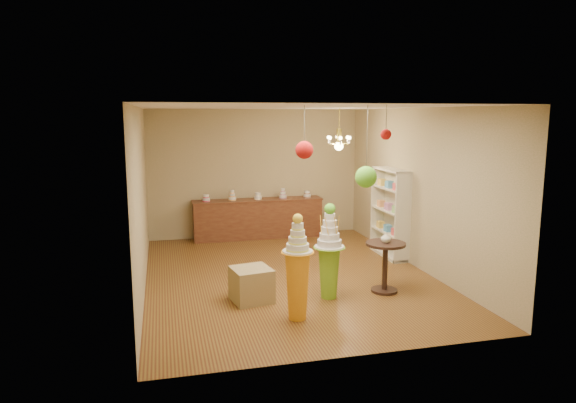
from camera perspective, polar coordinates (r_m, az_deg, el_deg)
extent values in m
plane|color=brown|center=(9.39, 0.03, -8.20)|extent=(6.50, 6.50, 0.00)
plane|color=silver|center=(8.93, 0.03, 10.44)|extent=(6.50, 6.50, 0.00)
cube|color=tan|center=(12.19, -3.65, 3.14)|extent=(5.00, 0.04, 3.00)
cube|color=tan|center=(5.99, 7.54, -3.72)|extent=(5.00, 0.04, 3.00)
cube|color=tan|center=(8.79, -16.00, 0.26)|extent=(0.04, 6.50, 3.00)
cube|color=tan|center=(9.93, 14.18, 1.39)|extent=(0.04, 6.50, 3.00)
cone|color=#70AF26|center=(8.20, 4.57, -7.90)|extent=(0.43, 0.43, 0.82)
cylinder|color=silver|center=(8.08, 4.61, -5.04)|extent=(0.58, 0.58, 0.03)
cylinder|color=silver|center=(8.07, 4.62, -4.58)|extent=(0.47, 0.47, 0.10)
cylinder|color=silver|center=(8.04, 4.63, -3.87)|extent=(0.39, 0.39, 0.10)
cylinder|color=silver|center=(8.02, 4.64, -3.15)|extent=(0.32, 0.32, 0.10)
cylinder|color=silver|center=(8.00, 4.65, -2.43)|extent=(0.26, 0.26, 0.10)
cylinder|color=silver|center=(7.97, 4.66, -1.70)|extent=(0.21, 0.21, 0.10)
sphere|color=#55AF26|center=(7.95, 4.67, -0.82)|extent=(0.17, 0.17, 0.17)
cone|color=orange|center=(7.34, 1.06, -9.35)|extent=(0.37, 0.37, 0.97)
cylinder|color=silver|center=(7.20, 1.07, -5.57)|extent=(0.45, 0.45, 0.03)
cylinder|color=silver|center=(7.18, 1.07, -5.08)|extent=(0.34, 0.34, 0.10)
cylinder|color=silver|center=(7.16, 1.07, -4.32)|extent=(0.27, 0.27, 0.10)
cylinder|color=silver|center=(7.13, 1.07, -3.56)|extent=(0.22, 0.22, 0.10)
cylinder|color=silver|center=(7.11, 1.08, -2.80)|extent=(0.17, 0.17, 0.10)
sphere|color=gold|center=(7.09, 1.08, -1.93)|extent=(0.14, 0.14, 0.14)
cube|color=olive|center=(8.11, -4.08, -9.19)|extent=(0.67, 0.67, 0.53)
cube|color=#592E1C|center=(12.08, -3.36, -1.95)|extent=(3.00, 0.50, 0.90)
cube|color=#592E1C|center=(12.00, -3.38, 0.17)|extent=(3.04, 0.54, 0.03)
cylinder|color=silver|center=(11.83, -9.11, 0.40)|extent=(0.18, 0.18, 0.16)
cylinder|color=silver|center=(11.89, -6.23, 0.70)|extent=(0.18, 0.18, 0.24)
cylinder|color=silver|center=(11.99, -3.38, 0.62)|extent=(0.18, 0.18, 0.16)
cylinder|color=silver|center=(12.10, -0.59, 0.92)|extent=(0.18, 0.18, 0.24)
cylinder|color=silver|center=(12.26, 2.14, 0.83)|extent=(0.18, 0.18, 0.16)
cube|color=beige|center=(10.73, 11.95, -1.18)|extent=(0.04, 1.20, 1.80)
cube|color=beige|center=(10.74, 11.11, -3.32)|extent=(0.30, 1.14, 0.03)
cube|color=beige|center=(10.65, 11.19, -0.96)|extent=(0.30, 1.14, 0.03)
cube|color=beige|center=(10.58, 11.27, 1.43)|extent=(0.30, 1.14, 0.03)
cylinder|color=black|center=(8.71, 10.64, -9.67)|extent=(0.56, 0.56, 0.04)
cylinder|color=black|center=(8.59, 10.72, -7.26)|extent=(0.11, 0.11, 0.81)
cylinder|color=black|center=(8.48, 10.80, -4.64)|extent=(0.83, 0.83, 0.04)
imported|color=beige|center=(8.46, 10.83, -3.95)|extent=(0.21, 0.21, 0.17)
cylinder|color=#454031|center=(6.86, 1.84, 8.20)|extent=(0.01, 0.01, 0.59)
sphere|color=#AC1511|center=(6.87, 1.82, 5.74)|extent=(0.24, 0.24, 0.24)
cylinder|color=#454031|center=(7.18, 8.76, 6.60)|extent=(0.01, 0.01, 0.98)
sphere|color=#55AF26|center=(7.22, 8.66, 2.71)|extent=(0.30, 0.30, 0.30)
cylinder|color=#454031|center=(6.70, 10.87, 8.93)|extent=(0.01, 0.01, 0.37)
sphere|color=#AC1511|center=(6.70, 10.82, 7.33)|extent=(0.14, 0.14, 0.14)
cylinder|color=#DECC4E|center=(10.38, 5.71, 8.90)|extent=(0.02, 0.02, 0.50)
cylinder|color=#DECC4E|center=(10.39, 5.68, 7.25)|extent=(0.10, 0.10, 0.30)
sphere|color=#FFDF8C|center=(10.40, 5.66, 6.15)|extent=(0.18, 0.18, 0.18)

